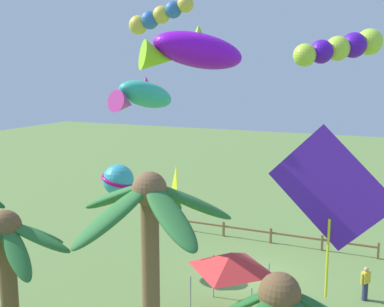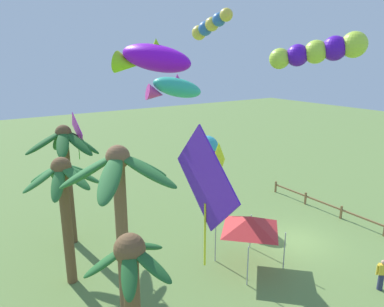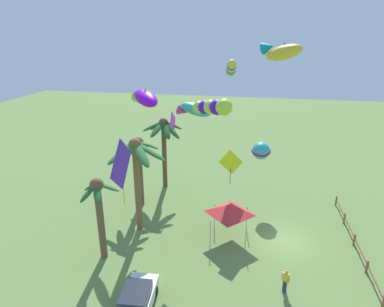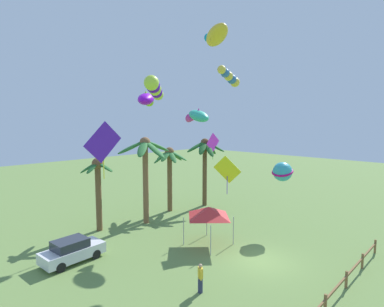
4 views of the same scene
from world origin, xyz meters
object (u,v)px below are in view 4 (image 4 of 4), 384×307
(palm_tree_1, at_px, (170,164))
(palm_tree_2, at_px, (205,154))
(parked_car_0, at_px, (72,251))
(kite_diamond_7, at_px, (213,143))
(spectator_0, at_px, (200,278))
(kite_diamond_4, at_px, (227,170))
(kite_tube_5, at_px, (154,88))
(palm_tree_0, at_px, (146,158))
(palm_tree_3, at_px, (98,180))
(kite_tube_1, at_px, (229,77))
(kite_fish_2, at_px, (198,116))
(kite_fish_6, at_px, (146,99))
(kite_ball_3, at_px, (282,172))
(kite_diamond_0, at_px, (103,143))
(festival_tent, at_px, (209,212))
(kite_fish_8, at_px, (216,35))

(palm_tree_1, xyz_separation_m, palm_tree_2, (3.99, -1.17, 0.76))
(parked_car_0, bearing_deg, kite_diamond_7, 6.24)
(spectator_0, distance_m, kite_diamond_4, 9.75)
(kite_tube_5, bearing_deg, palm_tree_0, 57.16)
(palm_tree_2, distance_m, palm_tree_3, 11.98)
(kite_tube_1, bearing_deg, kite_tube_5, 176.49)
(kite_tube_1, distance_m, kite_fish_2, 4.10)
(palm_tree_1, bearing_deg, kite_diamond_7, -25.52)
(palm_tree_3, xyz_separation_m, parked_car_0, (-4.19, -3.95, -3.48))
(spectator_0, distance_m, kite_fish_6, 14.70)
(kite_fish_2, height_order, kite_tube_5, kite_tube_5)
(parked_car_0, distance_m, kite_ball_3, 17.10)
(palm_tree_3, relative_size, kite_diamond_7, 2.17)
(kite_tube_1, distance_m, kite_tube_5, 7.34)
(kite_tube_1, bearing_deg, palm_tree_2, 54.60)
(parked_car_0, height_order, spectator_0, spectator_0)
(palm_tree_3, distance_m, kite_diamond_0, 3.93)
(festival_tent, distance_m, kite_tube_1, 10.52)
(palm_tree_2, height_order, kite_diamond_0, kite_diamond_0)
(kite_diamond_4, bearing_deg, palm_tree_2, 52.96)
(kite_diamond_4, distance_m, kite_fish_8, 10.47)
(kite_ball_3, distance_m, kite_tube_5, 13.11)
(spectator_0, relative_size, kite_tube_1, 0.58)
(palm_tree_0, bearing_deg, kite_fish_6, -121.93)
(palm_tree_3, xyz_separation_m, kite_fish_2, (6.31, -5.31, 5.27))
(palm_tree_0, xyz_separation_m, palm_tree_2, (7.96, 0.08, -0.28))
(festival_tent, relative_size, kite_diamond_7, 1.02)
(parked_car_0, bearing_deg, palm_tree_3, 43.31)
(kite_tube_1, bearing_deg, kite_diamond_0, 142.99)
(palm_tree_3, height_order, kite_diamond_0, kite_diamond_0)
(spectator_0, height_order, kite_fish_6, kite_fish_6)
(palm_tree_1, bearing_deg, kite_fish_2, -106.36)
(kite_tube_5, bearing_deg, kite_ball_3, -16.04)
(kite_tube_1, relative_size, kite_fish_6, 0.95)
(kite_fish_2, bearing_deg, kite_diamond_7, 28.39)
(kite_diamond_4, bearing_deg, kite_fish_2, 94.53)
(kite_tube_1, bearing_deg, parked_car_0, 160.31)
(kite_diamond_0, distance_m, kite_ball_3, 14.69)
(kite_diamond_7, bearing_deg, spectator_0, -142.45)
(spectator_0, distance_m, kite_tube_1, 14.95)
(palm_tree_0, bearing_deg, palm_tree_1, 17.44)
(palm_tree_2, relative_size, kite_fish_8, 2.76)
(kite_diamond_7, bearing_deg, kite_ball_3, -97.84)
(palm_tree_2, bearing_deg, spectator_0, -139.47)
(kite_diamond_0, distance_m, kite_fish_2, 7.94)
(palm_tree_2, relative_size, kite_fish_2, 2.43)
(palm_tree_1, bearing_deg, festival_tent, -114.35)
(kite_tube_1, bearing_deg, palm_tree_0, 115.81)
(palm_tree_1, distance_m, kite_tube_1, 11.04)
(festival_tent, height_order, kite_tube_1, kite_tube_1)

